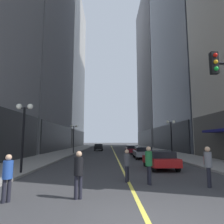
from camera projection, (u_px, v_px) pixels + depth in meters
The scene contains 21 objects.
ground_plane at pixel (113, 151), 39.69m from camera, with size 200.00×200.00×0.00m, color #38383A.
sidewalk_left at pixel (71, 150), 39.54m from camera, with size 4.50×78.00×0.15m, color gray.
sidewalk_right at pixel (155, 150), 39.85m from camera, with size 4.50×78.00×0.15m, color gray.
lane_centre_stripe at pixel (113, 151), 39.69m from camera, with size 0.16×70.00×0.01m, color #E5D64C.
building_left_mid at pixel (29, 32), 42.20m from camera, with size 14.53×24.00×49.22m.
building_left_far at pixel (61, 70), 67.59m from camera, with size 13.35×26.00×50.98m.
building_right_far at pixel (159, 69), 68.27m from camera, with size 11.07×26.00×51.90m.
storefront_awning_right at pixel (222, 131), 19.05m from camera, with size 1.60×4.69×3.12m.
car_red at pixel (160, 159), 14.94m from camera, with size 1.95×4.08×1.32m.
car_grey at pixel (143, 152), 23.20m from camera, with size 2.07×4.41×1.32m.
car_maroon at pixel (132, 149), 30.44m from camera, with size 1.87×4.35×1.32m.
car_black at pixel (99, 147), 40.70m from camera, with size 1.79×4.33×1.32m.
pedestrian_in_black_coat at pixel (79, 171), 7.46m from camera, with size 0.43×0.43×1.72m.
pedestrian_with_orange_bag at pixel (127, 163), 10.43m from camera, with size 0.46×0.46×1.64m.
pedestrian_in_green_parka at pixel (149, 162), 9.83m from camera, with size 0.40×0.40×1.82m.
pedestrian_in_blue_hoodie at pixel (8, 174), 7.06m from camera, with size 0.48×0.48×1.63m.
pedestrian_in_grey_suit at pixel (208, 163), 9.27m from camera, with size 0.48×0.48×1.83m.
street_lamp_left_near at pixel (24, 122), 12.78m from camera, with size 1.06×0.36×4.43m.
street_lamp_left_far at pixel (74, 132), 31.31m from camera, with size 1.06×0.36×4.43m.
street_lamp_right_mid at pixel (171, 130), 23.87m from camera, with size 1.06×0.36×4.43m.
fire_hydrant_right at pixel (206, 161), 16.44m from camera, with size 0.28×0.28×0.80m, color red.
Camera 1 is at (-1.05, -5.34, 2.15)m, focal length 32.39 mm.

